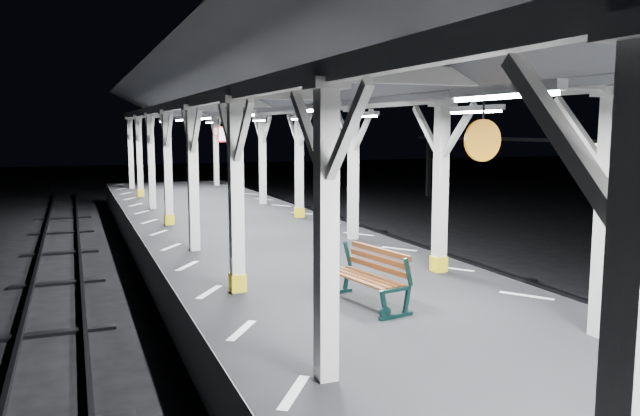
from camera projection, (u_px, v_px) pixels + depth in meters
ground at (396, 374)px, 9.68m from camera, size 120.00×120.00×0.00m
platform at (397, 343)px, 9.61m from camera, size 6.00×50.00×1.00m
hazard_stripes_left at (242, 330)px, 8.65m from camera, size 1.00×48.00×0.01m
hazard_stripes_right at (526, 296)px, 10.45m from camera, size 1.00×48.00×0.01m
track_right at (636, 331)px, 11.50m from camera, size 2.20×60.00×0.16m
canopy at (402, 75)px, 9.09m from camera, size 5.40×49.00×4.65m
bench_mid at (369, 275)px, 9.89m from camera, size 0.89×1.74×0.90m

